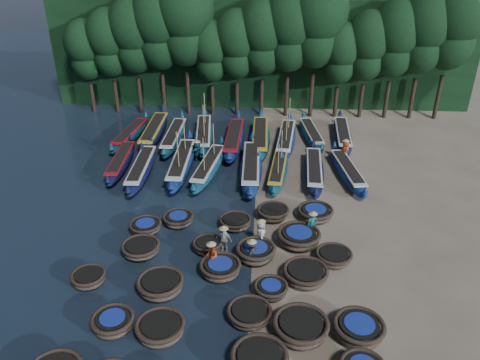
# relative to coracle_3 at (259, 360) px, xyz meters

# --- Properties ---
(ground) EXTENTS (120.00, 120.00, 0.00)m
(ground) POSITION_rel_coracle_3_xyz_m (-0.52, 9.08, -0.48)
(ground) COLOR gray
(ground) RESTS_ON ground
(foliage_wall) EXTENTS (40.00, 3.00, 10.00)m
(foliage_wall) POSITION_rel_coracle_3_xyz_m (-0.52, 32.58, 4.52)
(foliage_wall) COLOR black
(foliage_wall) RESTS_ON ground
(coracle_3) EXTENTS (2.81, 2.81, 0.83)m
(coracle_3) POSITION_rel_coracle_3_xyz_m (0.00, 0.00, 0.00)
(coracle_3) COLOR brown
(coracle_3) RESTS_ON ground
(coracle_5) EXTENTS (1.94, 1.94, 0.75)m
(coracle_5) POSITION_rel_coracle_3_xyz_m (-6.43, 1.69, -0.04)
(coracle_5) COLOR brown
(coracle_5) RESTS_ON ground
(coracle_6) EXTENTS (2.47, 2.47, 0.76)m
(coracle_6) POSITION_rel_coracle_3_xyz_m (-4.29, 1.46, -0.04)
(coracle_6) COLOR brown
(coracle_6) RESTS_ON ground
(coracle_7) EXTENTS (2.06, 2.06, 0.68)m
(coracle_7) POSITION_rel_coracle_3_xyz_m (-0.50, 2.59, -0.09)
(coracle_7) COLOR brown
(coracle_7) RESTS_ON ground
(coracle_8) EXTENTS (3.00, 3.00, 0.83)m
(coracle_8) POSITION_rel_coracle_3_xyz_m (1.75, 1.83, -0.00)
(coracle_8) COLOR brown
(coracle_8) RESTS_ON ground
(coracle_9) EXTENTS (2.55, 2.55, 0.80)m
(coracle_9) POSITION_rel_coracle_3_xyz_m (4.23, 1.89, -0.02)
(coracle_9) COLOR brown
(coracle_9) RESTS_ON ground
(coracle_10) EXTENTS (1.92, 1.92, 0.66)m
(coracle_10) POSITION_rel_coracle_3_xyz_m (-8.54, 4.60, -0.10)
(coracle_10) COLOR brown
(coracle_10) RESTS_ON ground
(coracle_11) EXTENTS (2.81, 2.81, 0.81)m
(coracle_11) POSITION_rel_coracle_3_xyz_m (-4.86, 4.19, -0.01)
(coracle_11) COLOR brown
(coracle_11) RESTS_ON ground
(coracle_12) EXTENTS (2.41, 2.41, 0.76)m
(coracle_12) POSITION_rel_coracle_3_xyz_m (-2.10, 5.65, -0.04)
(coracle_12) COLOR brown
(coracle_12) RESTS_ON ground
(coracle_13) EXTENTS (2.01, 2.01, 0.66)m
(coracle_13) POSITION_rel_coracle_3_xyz_m (0.47, 4.29, -0.10)
(coracle_13) COLOR brown
(coracle_13) RESTS_ON ground
(coracle_14) EXTENTS (2.34, 2.34, 0.75)m
(coracle_14) POSITION_rel_coracle_3_xyz_m (2.19, 5.45, -0.05)
(coracle_14) COLOR brown
(coracle_14) RESTS_ON ground
(coracle_15) EXTENTS (2.27, 2.27, 0.69)m
(coracle_15) POSITION_rel_coracle_3_xyz_m (-6.55, 7.12, -0.09)
(coracle_15) COLOR brown
(coracle_15) RESTS_ON ground
(coracle_16) EXTENTS (1.84, 1.84, 0.67)m
(coracle_16) POSITION_rel_coracle_3_xyz_m (-2.98, 7.60, -0.09)
(coracle_16) COLOR brown
(coracle_16) RESTS_ON ground
(coracle_17) EXTENTS (2.20, 2.20, 0.84)m
(coracle_17) POSITION_rel_coracle_3_xyz_m (-0.33, 7.03, 0.01)
(coracle_17) COLOR brown
(coracle_17) RESTS_ON ground
(coracle_18) EXTENTS (2.65, 2.65, 0.84)m
(coracle_18) POSITION_rel_coracle_3_xyz_m (2.02, 8.52, 0.01)
(coracle_18) COLOR brown
(coracle_18) RESTS_ON ground
(coracle_19) EXTENTS (1.96, 1.96, 0.66)m
(coracle_19) POSITION_rel_coracle_3_xyz_m (3.78, 7.02, -0.10)
(coracle_19) COLOR brown
(coracle_19) RESTS_ON ground
(coracle_20) EXTENTS (2.04, 2.04, 0.64)m
(coracle_20) POSITION_rel_coracle_3_xyz_m (-6.79, 9.24, -0.11)
(coracle_20) COLOR brown
(coracle_20) RESTS_ON ground
(coracle_21) EXTENTS (2.04, 2.04, 0.66)m
(coracle_21) POSITION_rel_coracle_3_xyz_m (-5.03, 10.12, -0.10)
(coracle_21) COLOR brown
(coracle_21) RESTS_ON ground
(coracle_22) EXTENTS (1.91, 1.91, 0.64)m
(coracle_22) POSITION_rel_coracle_3_xyz_m (-1.62, 10.01, -0.11)
(coracle_22) COLOR brown
(coracle_22) RESTS_ON ground
(coracle_23) EXTENTS (2.05, 2.05, 0.73)m
(coracle_23) POSITION_rel_coracle_3_xyz_m (0.60, 11.09, -0.06)
(coracle_23) COLOR brown
(coracle_23) RESTS_ON ground
(coracle_24) EXTENTS (2.62, 2.62, 0.73)m
(coracle_24) POSITION_rel_coracle_3_xyz_m (3.17, 11.22, -0.06)
(coracle_24) COLOR brown
(coracle_24) RESTS_ON ground
(long_boat_1) EXTENTS (1.65, 7.57, 1.33)m
(long_boat_1) POSITION_rel_coracle_3_xyz_m (-10.55, 17.36, 0.03)
(long_boat_1) COLOR #10153E
(long_boat_1) RESTS_ON ground
(long_boat_2) EXTENTS (1.64, 8.08, 1.42)m
(long_boat_2) POSITION_rel_coracle_3_xyz_m (-8.74, 16.24, 0.06)
(long_boat_2) COLOR #10153E
(long_boat_2) RESTS_ON ground
(long_boat_3) EXTENTS (1.64, 8.90, 3.78)m
(long_boat_3) POSITION_rel_coracle_3_xyz_m (-6.00, 17.13, 0.12)
(long_boat_3) COLOR navy
(long_boat_3) RESTS_ON ground
(long_boat_4) EXTENTS (2.55, 8.01, 3.44)m
(long_boat_4) POSITION_rel_coracle_3_xyz_m (-3.97, 16.77, 0.07)
(long_boat_4) COLOR #104B5F
(long_boat_4) RESTS_ON ground
(long_boat_5) EXTENTS (1.72, 9.03, 1.59)m
(long_boat_5) POSITION_rel_coracle_3_xyz_m (-0.94, 16.83, 0.13)
(long_boat_5) COLOR navy
(long_boat_5) RESTS_ON ground
(long_boat_6) EXTENTS (2.05, 7.36, 3.14)m
(long_boat_6) POSITION_rel_coracle_3_xyz_m (0.99, 16.60, 0.02)
(long_boat_6) COLOR #104B5F
(long_boat_6) RESTS_ON ground
(long_boat_7) EXTENTS (1.85, 7.94, 1.40)m
(long_boat_7) POSITION_rel_coracle_3_xyz_m (3.52, 16.65, 0.06)
(long_boat_7) COLOR #10153E
(long_boat_7) RESTS_ON ground
(long_boat_8) EXTENTS (2.44, 7.53, 1.34)m
(long_boat_8) POSITION_rel_coracle_3_xyz_m (5.89, 16.71, 0.03)
(long_boat_8) COLOR navy
(long_boat_8) RESTS_ON ground
(long_boat_9) EXTENTS (2.33, 7.53, 1.34)m
(long_boat_9) POSITION_rel_coracle_3_xyz_m (-11.19, 22.43, 0.03)
(long_boat_9) COLOR #104B5F
(long_boat_9) RESTS_ON ground
(long_boat_10) EXTENTS (1.64, 8.94, 1.57)m
(long_boat_10) POSITION_rel_coracle_3_xyz_m (-9.32, 23.00, 0.12)
(long_boat_10) COLOR #10153E
(long_boat_10) RESTS_ON ground
(long_boat_11) EXTENTS (1.51, 8.29, 1.46)m
(long_boat_11) POSITION_rel_coracle_3_xyz_m (-7.48, 22.11, 0.08)
(long_boat_11) COLOR #104B5F
(long_boat_11) RESTS_ON ground
(long_boat_12) EXTENTS (2.40, 8.81, 3.76)m
(long_boat_12) POSITION_rel_coracle_3_xyz_m (-5.08, 22.60, 0.12)
(long_boat_12) COLOR #104B5F
(long_boat_12) RESTS_ON ground
(long_boat_13) EXTENTS (1.74, 8.95, 1.58)m
(long_boat_13) POSITION_rel_coracle_3_xyz_m (-2.50, 21.82, 0.12)
(long_boat_13) COLOR navy
(long_boat_13) RESTS_ON ground
(long_boat_14) EXTENTS (1.63, 9.18, 1.62)m
(long_boat_14) POSITION_rel_coracle_3_xyz_m (-0.40, 22.20, 0.14)
(long_boat_14) COLOR #104B5F
(long_boat_14) RESTS_ON ground
(long_boat_15) EXTENTS (2.38, 8.57, 3.66)m
(long_boat_15) POSITION_rel_coracle_3_xyz_m (1.70, 22.04, 0.10)
(long_boat_15) COLOR navy
(long_boat_15) RESTS_ON ground
(long_boat_16) EXTENTS (2.25, 7.36, 1.31)m
(long_boat_16) POSITION_rel_coracle_3_xyz_m (3.86, 23.41, 0.02)
(long_boat_16) COLOR #104B5F
(long_boat_16) RESTS_ON ground
(long_boat_17) EXTENTS (1.96, 8.25, 1.45)m
(long_boat_17) POSITION_rel_coracle_3_xyz_m (6.41, 23.21, 0.08)
(long_boat_17) COLOR #10153E
(long_boat_17) RESTS_ON ground
(fisherman_0) EXTENTS (0.64, 0.90, 1.94)m
(fisherman_0) POSITION_rel_coracle_3_xyz_m (-0.10, 8.15, 0.45)
(fisherman_0) COLOR beige
(fisherman_0) RESTS_ON ground
(fisherman_1) EXTENTS (0.69, 0.56, 1.83)m
(fisherman_1) POSITION_rel_coracle_3_xyz_m (2.79, 9.27, 0.45)
(fisherman_1) COLOR #175D62
(fisherman_1) RESTS_ON ground
(fisherman_2) EXTENTS (0.67, 0.82, 1.80)m
(fisherman_2) POSITION_rel_coracle_3_xyz_m (-2.59, 6.15, 0.38)
(fisherman_2) COLOR #AD3E17
(fisherman_2) RESTS_ON ground
(fisherman_3) EXTENTS (0.94, 1.12, 1.70)m
(fisherman_3) POSITION_rel_coracle_3_xyz_m (-0.54, 6.62, 0.32)
(fisherman_3) COLOR black
(fisherman_3) RESTS_ON ground
(fisherman_4) EXTENTS (1.01, 0.69, 1.80)m
(fisherman_4) POSITION_rel_coracle_3_xyz_m (-2.08, 7.60, 0.39)
(fisherman_4) COLOR beige
(fisherman_4) RESTS_ON ground
(fisherman_5) EXTENTS (1.42, 1.46, 1.87)m
(fisherman_5) POSITION_rel_coracle_3_xyz_m (-5.06, 18.77, 0.39)
(fisherman_5) COLOR #175D62
(fisherman_5) RESTS_ON ground
(fisherman_6) EXTENTS (0.69, 0.95, 1.97)m
(fisherman_6) POSITION_rel_coracle_3_xyz_m (6.02, 19.31, 0.46)
(fisherman_6) COLOR #AD3E17
(fisherman_6) RESTS_ON ground
(tree_0) EXTENTS (3.68, 3.68, 8.68)m
(tree_0) POSITION_rel_coracle_3_xyz_m (-16.52, 29.08, 5.49)
(tree_0) COLOR black
(tree_0) RESTS_ON ground
(tree_1) EXTENTS (4.09, 4.09, 9.65)m
(tree_1) POSITION_rel_coracle_3_xyz_m (-14.22, 29.08, 6.17)
(tree_1) COLOR black
(tree_1) RESTS_ON ground
(tree_2) EXTENTS (4.51, 4.51, 10.63)m
(tree_2) POSITION_rel_coracle_3_xyz_m (-11.92, 29.08, 6.84)
(tree_2) COLOR black
(tree_2) RESTS_ON ground
(tree_3) EXTENTS (4.92, 4.92, 11.60)m
(tree_3) POSITION_rel_coracle_3_xyz_m (-9.62, 29.08, 7.52)
(tree_3) COLOR black
(tree_3) RESTS_ON ground
(tree_4) EXTENTS (5.34, 5.34, 12.58)m
(tree_4) POSITION_rel_coracle_3_xyz_m (-7.32, 29.08, 8.19)
(tree_4) COLOR black
(tree_4) RESTS_ON ground
(tree_5) EXTENTS (3.68, 3.68, 8.68)m
(tree_5) POSITION_rel_coracle_3_xyz_m (-5.02, 29.08, 5.49)
(tree_5) COLOR black
(tree_5) RESTS_ON ground
(tree_6) EXTENTS (4.09, 4.09, 9.65)m
(tree_6) POSITION_rel_coracle_3_xyz_m (-2.72, 29.08, 6.17)
(tree_6) COLOR black
(tree_6) RESTS_ON ground
(tree_7) EXTENTS (4.51, 4.51, 10.63)m
(tree_7) POSITION_rel_coracle_3_xyz_m (-0.42, 29.08, 6.84)
(tree_7) COLOR black
(tree_7) RESTS_ON ground
(tree_8) EXTENTS (4.92, 4.92, 11.60)m
(tree_8) POSITION_rel_coracle_3_xyz_m (1.88, 29.08, 7.52)
(tree_8) COLOR black
(tree_8) RESTS_ON ground
(tree_9) EXTENTS (5.34, 5.34, 12.58)m
(tree_9) POSITION_rel_coracle_3_xyz_m (4.18, 29.08, 8.19)
(tree_9) COLOR black
(tree_9) RESTS_ON ground
(tree_10) EXTENTS (3.68, 3.68, 8.68)m
(tree_10) POSITION_rel_coracle_3_xyz_m (6.48, 29.08, 5.49)
(tree_10) COLOR black
(tree_10) RESTS_ON ground
(tree_11) EXTENTS (4.09, 4.09, 9.65)m
(tree_11) POSITION_rel_coracle_3_xyz_m (8.78, 29.08, 6.17)
(tree_11) COLOR black
(tree_11) RESTS_ON ground
(tree_12) EXTENTS (4.51, 4.51, 10.63)m
(tree_12) POSITION_rel_coracle_3_xyz_m (11.08, 29.08, 6.84)
(tree_12) COLOR black
(tree_12) RESTS_ON ground
(tree_13) EXTENTS (4.92, 4.92, 11.60)m
(tree_13) POSITION_rel_coracle_3_xyz_m (13.38, 29.08, 7.52)
(tree_13) COLOR black
(tree_13) RESTS_ON ground
(tree_14) EXTENTS (5.34, 5.34, 12.58)m
(tree_14) POSITION_rel_coracle_3_xyz_m (15.68, 29.08, 8.19)
(tree_14) COLOR black
(tree_14) RESTS_ON ground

